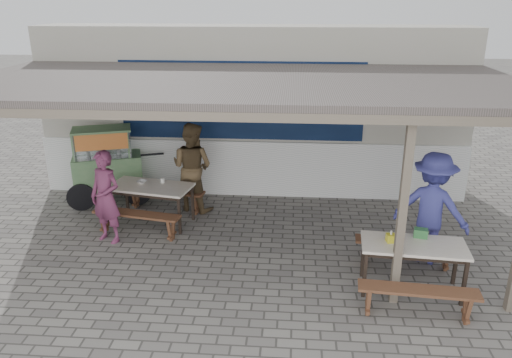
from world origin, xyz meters
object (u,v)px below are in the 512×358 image
object	(u,v)px
bench_left_street	(137,219)
bench_right_street	(418,296)
patron_wall_side	(192,167)
table_left	(151,189)
bench_right_wall	(405,247)
tissue_box	(391,238)
patron_street_side	(106,197)
vendor_cart	(106,162)
condiment_jar	(162,180)
patron_right_table	(432,208)
condiment_bowl	(142,182)
donation_box	(421,233)
table_right	(414,249)
bench_left_wall	(165,195)

from	to	relation	value
bench_left_street	bench_right_street	size ratio (longest dim) A/B	1.04
bench_left_street	patron_wall_side	distance (m)	1.60
table_left	patron_wall_side	size ratio (longest dim) A/B	0.91
bench_left_street	patron_wall_side	size ratio (longest dim) A/B	0.92
bench_right_wall	tissue_box	distance (m)	0.89
patron_street_side	tissue_box	world-z (taller)	patron_street_side
vendor_cart	condiment_jar	world-z (taller)	vendor_cart
vendor_cart	patron_right_table	world-z (taller)	patron_right_table
condiment_jar	bench_right_street	bearing A→B (deg)	-34.85
bench_left_street	patron_wall_side	xyz separation A→B (m)	(0.76, 1.30, 0.55)
condiment_bowl	bench_left_street	bearing A→B (deg)	-82.90
patron_right_table	donation_box	size ratio (longest dim) A/B	9.35
patron_street_side	patron_right_table	distance (m)	5.39
bench_left_street	patron_street_side	size ratio (longest dim) A/B	1.00
patron_right_table	condiment_bowl	size ratio (longest dim) A/B	10.44
table_left	patron_street_side	size ratio (longest dim) A/B	0.99
condiment_jar	condiment_bowl	xyz separation A→B (m)	(-0.38, -0.05, -0.02)
table_left	condiment_jar	bearing A→B (deg)	54.70
table_right	tissue_box	xyz separation A→B (m)	(-0.33, 0.04, 0.14)
bench_left_street	condiment_jar	world-z (taller)	condiment_jar
vendor_cart	condiment_jar	bearing A→B (deg)	-49.08
patron_wall_side	donation_box	xyz separation A→B (m)	(3.86, -2.49, -0.08)
bench_left_wall	patron_street_side	size ratio (longest dim) A/B	1.00
table_right	patron_right_table	xyz separation A→B (m)	(0.46, 0.94, 0.24)
bench_left_street	condiment_bowl	distance (m)	0.83
patron_street_side	patron_wall_side	bearing A→B (deg)	73.88
bench_left_wall	condiment_bowl	size ratio (longest dim) A/B	9.37
bench_left_wall	donation_box	distance (m)	5.01
vendor_cart	tissue_box	xyz separation A→B (m)	(5.23, -2.94, -0.05)
patron_street_side	condiment_jar	size ratio (longest dim) A/B	18.31
bench_right_wall	table_left	bearing A→B (deg)	168.35
patron_wall_side	bench_left_wall	bearing A→B (deg)	34.91
bench_left_wall	condiment_bowl	world-z (taller)	condiment_bowl
table_right	patron_street_side	distance (m)	5.08
table_right	patron_wall_side	xyz separation A→B (m)	(-3.72, 2.72, 0.22)
bench_right_street	patron_right_table	size ratio (longest dim) A/B	0.87
bench_right_wall	donation_box	distance (m)	0.67
vendor_cart	donation_box	xyz separation A→B (m)	(5.70, -2.75, -0.04)
bench_left_street	bench_left_wall	bearing A→B (deg)	90.00
table_right	condiment_bowl	size ratio (longest dim) A/B	8.66
bench_right_wall	vendor_cart	bearing A→B (deg)	162.63
patron_wall_side	donation_box	size ratio (longest dim) A/B	9.15
bench_left_wall	condiment_jar	distance (m)	0.61
patron_wall_side	table_left	bearing A→B (deg)	68.68
patron_street_side	vendor_cart	bearing A→B (deg)	132.43
vendor_cart	patron_wall_side	bearing A→B (deg)	-26.96
patron_wall_side	donation_box	bearing A→B (deg)	167.99
bench_left_wall	bench_right_wall	size ratio (longest dim) A/B	1.04
donation_box	bench_left_street	bearing A→B (deg)	165.58
table_left	bench_right_street	bearing A→B (deg)	-21.34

